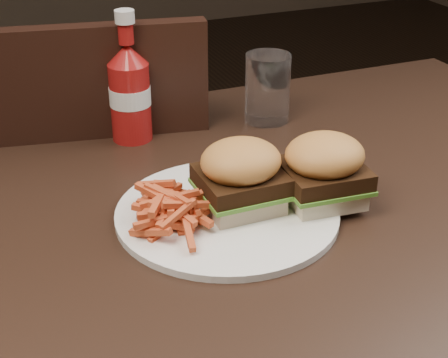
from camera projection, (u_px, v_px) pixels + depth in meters
name	position (u px, v px, depth m)	size (l,w,h in m)	color
dining_table	(257.00, 211.00, 0.93)	(1.20, 0.80, 0.04)	black
chair_far	(86.00, 236.00, 1.43)	(0.47, 0.47, 0.04)	black
plate	(227.00, 213.00, 0.88)	(0.29, 0.29, 0.01)	white
sandwich_half_a	(240.00, 199.00, 0.88)	(0.09, 0.09, 0.02)	beige
sandwich_half_b	(322.00, 192.00, 0.89)	(0.09, 0.09, 0.02)	#F8DEC2
fries_pile	(174.00, 206.00, 0.84)	(0.11, 0.11, 0.04)	#BD4126
ketchup_bottle	(131.00, 103.00, 1.06)	(0.06, 0.06, 0.13)	maroon
tumbler	(268.00, 89.00, 1.13)	(0.07, 0.07, 0.12)	white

